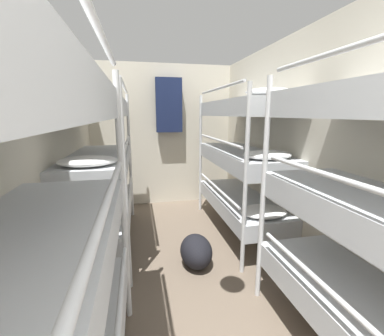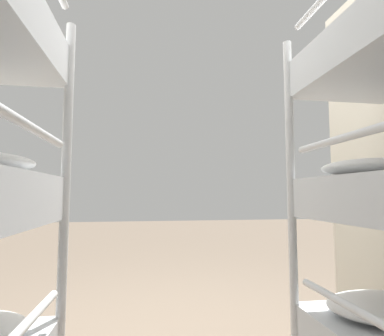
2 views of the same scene
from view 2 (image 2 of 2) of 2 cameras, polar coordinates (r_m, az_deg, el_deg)
The scene contains 0 objects.
Camera 2 is at (0.19, 2.06, 1.07)m, focal length 28.00 mm.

